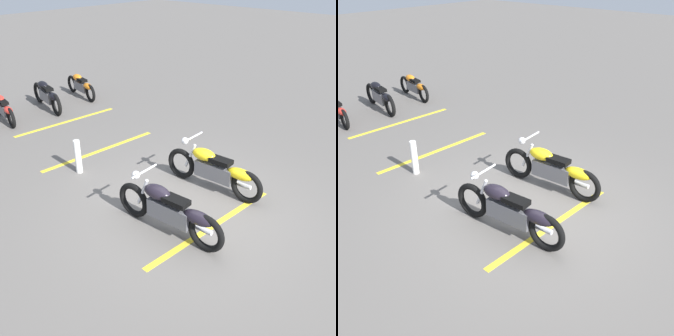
% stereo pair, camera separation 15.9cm
% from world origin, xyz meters
% --- Properties ---
extents(ground_plane, '(60.00, 60.00, 0.00)m').
position_xyz_m(ground_plane, '(0.00, 0.00, 0.00)').
color(ground_plane, '#66605B').
extents(motorcycle_bright_foreground, '(2.23, 0.62, 1.04)m').
position_xyz_m(motorcycle_bright_foreground, '(0.17, -0.83, 0.46)').
color(motorcycle_bright_foreground, black).
rests_on(motorcycle_bright_foreground, ground).
extents(motorcycle_dark_foreground, '(2.23, 0.62, 1.04)m').
position_xyz_m(motorcycle_dark_foreground, '(-0.13, 0.82, 0.46)').
color(motorcycle_dark_foreground, black).
rests_on(motorcycle_dark_foreground, ground).
extents(motorcycle_row_far_left, '(1.93, 0.45, 0.73)m').
position_xyz_m(motorcycle_row_far_left, '(7.10, -2.67, 0.40)').
color(motorcycle_row_far_left, black).
rests_on(motorcycle_row_far_left, ground).
extents(motorcycle_row_left, '(2.15, 0.56, 0.82)m').
position_xyz_m(motorcycle_row_left, '(6.89, -1.24, 0.45)').
color(motorcycle_row_left, black).
rests_on(motorcycle_row_left, ground).
extents(motorcycle_row_center, '(1.89, 0.47, 0.72)m').
position_xyz_m(motorcycle_row_center, '(6.89, 0.18, 0.39)').
color(motorcycle_row_center, black).
rests_on(motorcycle_row_center, ground).
extents(bollard_post, '(0.14, 0.14, 0.76)m').
position_xyz_m(bollard_post, '(2.81, 0.57, 0.38)').
color(bollard_post, white).
rests_on(bollard_post, ground).
extents(parking_stripe_near, '(0.30, 3.20, 0.01)m').
position_xyz_m(parking_stripe_near, '(-0.56, 0.17, 0.00)').
color(parking_stripe_near, yellow).
rests_on(parking_stripe_near, ground).
extents(parking_stripe_mid, '(0.30, 3.20, 0.01)m').
position_xyz_m(parking_stripe_mid, '(3.33, -0.44, 0.00)').
color(parking_stripe_mid, yellow).
rests_on(parking_stripe_mid, ground).
extents(parking_stripe_far, '(0.30, 3.20, 0.01)m').
position_xyz_m(parking_stripe_far, '(5.57, -1.00, 0.00)').
color(parking_stripe_far, yellow).
rests_on(parking_stripe_far, ground).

